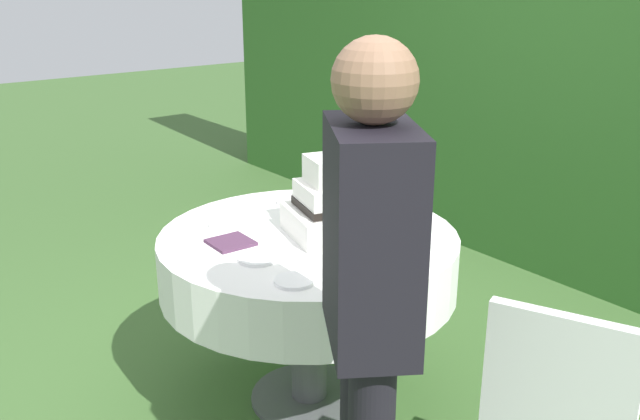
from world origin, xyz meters
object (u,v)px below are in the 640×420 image
Objects in this scene: serving_plate_near at (289,202)px; serving_plate_far at (226,224)px; cake_table at (309,263)px; serving_plate_right at (294,281)px; standing_person at (369,310)px; napkin_stack at (231,242)px; garden_chair at (560,410)px; serving_plate_left at (257,259)px; wedding_cake at (333,206)px.

serving_plate_far is (0.07, -0.37, 0.00)m from serving_plate_near.
serving_plate_far reaches higher than cake_table.
serving_plate_near is at bearing 100.82° from serving_plate_far.
standing_person is (0.55, -0.17, 0.17)m from serving_plate_right.
serving_plate_far is at bearing 153.71° from napkin_stack.
garden_chair is 0.70m from standing_person.
garden_chair is at bearing 10.32° from serving_plate_far.
garden_chair reaches higher than serving_plate_near.
serving_plate_left is 1.11m from garden_chair.
serving_plate_far is at bearing -79.18° from serving_plate_near.
serving_plate_far is at bearing 170.34° from serving_plate_right.
serving_plate_right is at bearing -34.53° from serving_plate_near.
serving_plate_far is 1.45m from garden_chair.
wedding_cake is 2.63× the size of napkin_stack.
serving_plate_left is at bearing -14.65° from serving_plate_far.
serving_plate_near is 0.65m from serving_plate_left.
wedding_cake is at bearing 95.07° from serving_plate_left.
napkin_stack is at bearing 178.45° from serving_plate_right.
serving_plate_near is at bearing 145.47° from serving_plate_right.
serving_plate_far is at bearing -144.84° from cake_table.
garden_chair reaches higher than serving_plate_far.
serving_plate_left is at bearing -2.09° from napkin_stack.
wedding_cake reaches higher than serving_plate_near.
serving_plate_left and napkin_stack have the same top height.
garden_chair is at bearing 19.17° from serving_plate_left.
wedding_cake reaches higher than serving_plate_far.
serving_plate_left is 0.99× the size of serving_plate_right.
serving_plate_far is at bearing -169.68° from garden_chair.
wedding_cake reaches higher than cake_table.
garden_chair reaches higher than serving_plate_right.
serving_plate_right reaches higher than cake_table.
serving_plate_left is 0.15× the size of garden_chair.
serving_plate_near is 0.82× the size of serving_plate_right.
wedding_cake reaches higher than serving_plate_right.
napkin_stack is (0.26, -0.46, 0.00)m from serving_plate_near.
garden_chair is at bearing 24.41° from serving_plate_right.
serving_plate_near is 1.50m from garden_chair.
wedding_cake is at bearing 38.44° from serving_plate_far.
serving_plate_near is 0.83m from serving_plate_right.
standing_person reaches higher than serving_plate_far.
cake_table is 0.37m from serving_plate_far.
serving_plate_left and serving_plate_right have the same top height.
serving_plate_far is 0.62m from serving_plate_right.
serving_plate_left is (0.10, -0.30, 0.13)m from cake_table.
napkin_stack is (-0.10, -0.29, 0.13)m from cake_table.
napkin_stack is 0.17× the size of garden_chair.
serving_plate_right is at bearing -43.16° from cake_table.
cake_table is 0.26m from wedding_cake.
cake_table is 8.74× the size of serving_plate_left.
serving_plate_left is at bearing 167.69° from standing_person.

